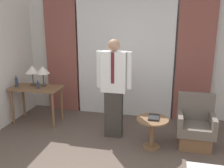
# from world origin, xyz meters

# --- Properties ---
(wall_back) EXTENTS (10.00, 0.06, 2.70)m
(wall_back) POSITION_xyz_m (0.00, 3.12, 1.35)
(wall_back) COLOR silver
(wall_back) RESTS_ON ground_plane
(curtain_sheer_center) EXTENTS (2.08, 0.06, 2.58)m
(curtain_sheer_center) POSITION_xyz_m (0.00, 2.99, 1.29)
(curtain_sheer_center) COLOR white
(curtain_sheer_center) RESTS_ON ground_plane
(curtain_drape_left) EXTENTS (0.73, 0.06, 2.58)m
(curtain_drape_left) POSITION_xyz_m (-1.44, 2.99, 1.29)
(curtain_drape_left) COLOR brown
(curtain_drape_left) RESTS_ON ground_plane
(curtain_drape_right) EXTENTS (0.73, 0.06, 2.58)m
(curtain_drape_right) POSITION_xyz_m (1.44, 2.99, 1.29)
(curtain_drape_right) COLOR brown
(curtain_drape_right) RESTS_ON ground_plane
(desk) EXTENTS (1.02, 0.54, 0.76)m
(desk) POSITION_xyz_m (-1.69, 2.19, 0.63)
(desk) COLOR brown
(desk) RESTS_ON ground_plane
(table_lamp_left) EXTENTS (0.28, 0.28, 0.42)m
(table_lamp_left) POSITION_xyz_m (-1.81, 2.30, 1.09)
(table_lamp_left) COLOR #4C4238
(table_lamp_left) RESTS_ON desk
(table_lamp_right) EXTENTS (0.28, 0.28, 0.42)m
(table_lamp_right) POSITION_xyz_m (-1.57, 2.30, 1.09)
(table_lamp_right) COLOR #4C4238
(table_lamp_right) RESTS_ON desk
(bottle_near_edge) EXTENTS (0.06, 0.06, 0.16)m
(bottle_near_edge) POSITION_xyz_m (-1.59, 2.11, 0.83)
(bottle_near_edge) COLOR #2D3851
(bottle_near_edge) RESTS_ON desk
(bottle_by_lamp) EXTENTS (0.06, 0.06, 0.24)m
(bottle_by_lamp) POSITION_xyz_m (-2.08, 2.13, 0.86)
(bottle_by_lamp) COLOR #2D3851
(bottle_by_lamp) RESTS_ON desk
(person) EXTENTS (0.64, 0.22, 1.80)m
(person) POSITION_xyz_m (0.00, 1.92, 0.98)
(person) COLOR #38332D
(person) RESTS_ON ground_plane
(armchair) EXTENTS (0.61, 0.54, 0.90)m
(armchair) POSITION_xyz_m (1.43, 1.86, 0.33)
(armchair) COLOR brown
(armchair) RESTS_ON ground_plane
(side_table) EXTENTS (0.54, 0.54, 0.53)m
(side_table) POSITION_xyz_m (0.72, 1.64, 0.36)
(side_table) COLOR brown
(side_table) RESTS_ON ground_plane
(book) EXTENTS (0.18, 0.25, 0.03)m
(book) POSITION_xyz_m (0.74, 1.67, 0.54)
(book) COLOR black
(book) RESTS_ON side_table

